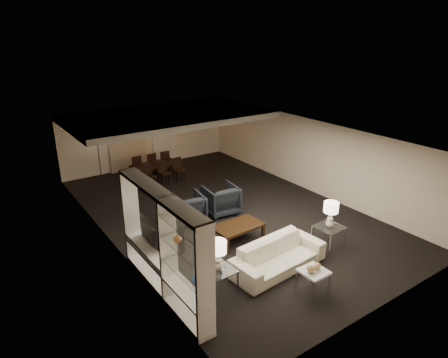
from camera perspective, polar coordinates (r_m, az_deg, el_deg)
floor at (r=12.38m, az=0.00°, el=-4.76°), size 11.00×11.00×0.00m
ceiling at (r=11.53m, az=0.00°, el=6.52°), size 7.00×11.00×0.02m
wall_back at (r=16.53m, az=-10.91°, el=6.07°), size 7.00×0.02×2.50m
wall_front at (r=8.39m, az=22.11°, el=-10.07°), size 7.00×0.02×2.50m
wall_left at (r=10.47m, az=-16.03°, el=-3.08°), size 0.02×11.00×2.50m
wall_right at (r=14.07m, az=11.85°, el=3.43°), size 0.02×11.00×2.50m
ceiling_soffit at (r=14.50m, az=-7.94°, el=8.88°), size 7.00×4.00×0.20m
curtains at (r=16.15m, az=-13.70°, el=5.32°), size 1.50×0.12×2.40m
door at (r=16.83m, az=-8.64°, el=5.77°), size 0.90×0.05×2.10m
painting at (r=17.34m, az=-4.53°, el=8.09°), size 0.95×0.04×0.65m
media_unit at (r=8.38m, az=-8.76°, el=-9.30°), size 0.38×3.40×2.35m
pendant_light at (r=14.74m, az=-6.81°, el=7.21°), size 0.52×0.52×0.24m
sofa at (r=9.59m, az=7.78°, el=-10.82°), size 2.45×1.12×0.70m
coffee_table at (r=10.71m, az=1.99°, el=-7.72°), size 1.34×0.83×0.47m
armchair_left at (r=11.61m, az=-5.39°, el=-4.28°), size 1.07×1.09×0.89m
armchair_right at (r=12.17m, az=-0.46°, el=-2.94°), size 1.05×1.07×0.89m
side_table_left at (r=8.72m, az=-0.87°, el=-14.47°), size 0.68×0.68×0.61m
side_table_right at (r=10.69m, az=14.64°, el=-8.05°), size 0.70×0.70×0.61m
table_lamp_left at (r=8.37m, az=-0.89°, el=-10.88°), size 0.41×0.41×0.68m
table_lamp_right at (r=10.41m, az=14.96°, el=-4.95°), size 0.40×0.40×0.68m
marble_table at (r=8.99m, az=12.57°, el=-14.11°), size 0.55×0.55×0.54m
gold_gourd_a at (r=8.73m, az=12.29°, el=-12.41°), size 0.17×0.17×0.17m
gold_gourd_b at (r=8.86m, az=13.20°, el=-12.02°), size 0.15×0.15×0.15m
television at (r=9.16m, az=-11.01°, el=-7.60°), size 1.02×0.13×0.59m
vase_blue at (r=7.38m, az=-3.99°, el=-13.91°), size 0.17×0.17×0.17m
vase_amber at (r=7.61m, az=-6.67°, el=-8.40°), size 0.17×0.17×0.17m
floor_speaker at (r=10.07m, az=-6.06°, el=-7.81°), size 0.15×0.15×1.08m
dining_table at (r=15.22m, az=-9.51°, el=1.09°), size 1.65×0.94×0.57m
chair_nl at (r=14.38m, az=-10.58°, el=0.43°), size 0.44×0.44×0.85m
chair_nm at (r=14.62m, az=-8.44°, el=0.90°), size 0.43×0.43×0.85m
chair_nr at (r=14.87m, az=-6.37°, el=1.35°), size 0.42×0.42×0.85m
chair_fl at (r=15.52m, az=-12.57°, el=1.80°), size 0.41×0.41×0.85m
chair_fm at (r=15.74m, az=-10.56°, el=2.22°), size 0.43×0.43×0.85m
chair_fr at (r=15.97m, az=-8.60°, el=2.62°), size 0.43×0.43×0.85m
floor_lamp at (r=15.67m, az=-17.46°, el=3.20°), size 0.32×0.32×1.73m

